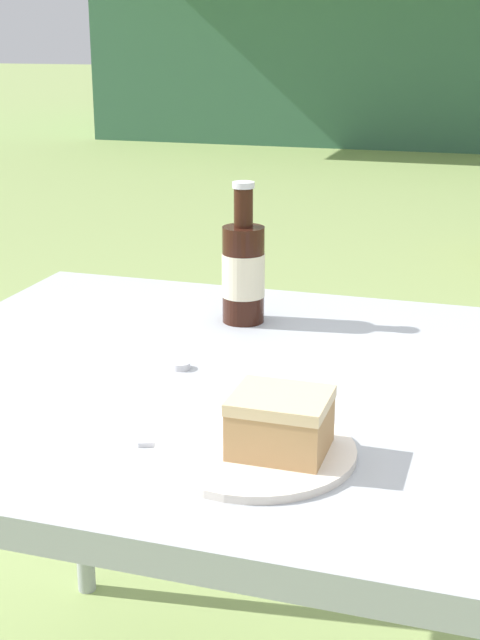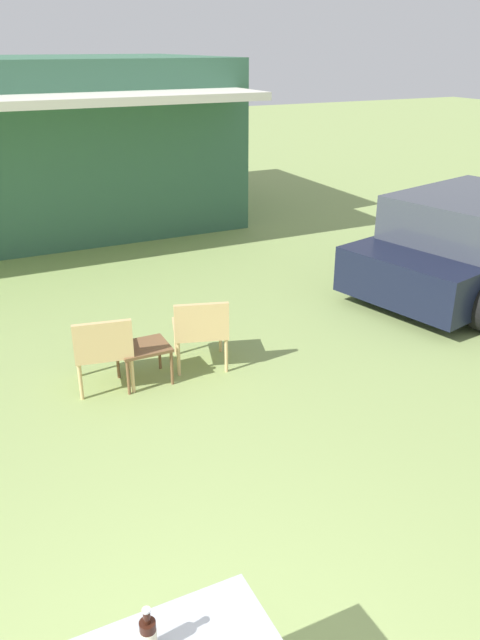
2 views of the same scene
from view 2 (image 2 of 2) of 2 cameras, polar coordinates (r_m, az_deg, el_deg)
parked_car at (r=9.01m, az=20.77°, el=6.57°), size 4.12×2.65×1.32m
wicker_chair_cushioned at (r=6.11m, az=-12.43°, el=-2.27°), size 0.63×0.61×0.77m
wicker_chair_plain at (r=6.36m, az=-3.64°, el=-0.64°), size 0.67×0.66×0.77m
garden_side_table at (r=6.19m, az=-8.81°, el=-2.76°), size 0.49×0.41×0.39m
cola_bottle_near at (r=2.96m, az=-8.38°, el=-26.61°), size 0.07×0.07×0.24m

